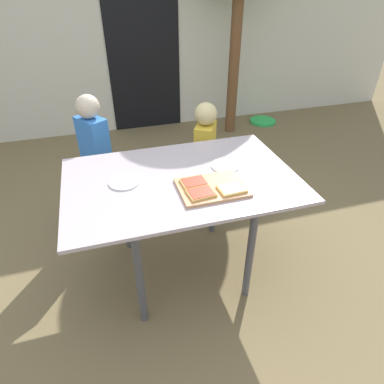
% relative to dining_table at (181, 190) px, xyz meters
% --- Properties ---
extents(ground_plane, '(16.00, 16.00, 0.00)m').
position_rel_dining_table_xyz_m(ground_plane, '(0.00, 0.00, -0.69)').
color(ground_plane, brown).
extents(house_wall_back, '(8.00, 0.20, 2.42)m').
position_rel_dining_table_xyz_m(house_wall_back, '(0.00, 2.80, 0.52)').
color(house_wall_back, beige).
rests_on(house_wall_back, ground).
extents(house_door, '(0.90, 0.02, 2.00)m').
position_rel_dining_table_xyz_m(house_door, '(0.25, 2.70, 0.31)').
color(house_door, black).
rests_on(house_door, ground).
extents(dining_table, '(1.40, 0.92, 0.78)m').
position_rel_dining_table_xyz_m(dining_table, '(0.00, 0.00, 0.00)').
color(dining_table, '#B1A1A8').
rests_on(dining_table, ground).
extents(cutting_board, '(0.38, 0.29, 0.02)m').
position_rel_dining_table_xyz_m(cutting_board, '(0.14, -0.17, 0.10)').
color(cutting_board, tan).
rests_on(cutting_board, dining_table).
extents(pizza_slice_near_left, '(0.16, 0.13, 0.02)m').
position_rel_dining_table_xyz_m(pizza_slice_near_left, '(0.05, -0.23, 0.11)').
color(pizza_slice_near_left, tan).
rests_on(pizza_slice_near_left, cutting_board).
extents(pizza_slice_far_left, '(0.15, 0.12, 0.02)m').
position_rel_dining_table_xyz_m(pizza_slice_far_left, '(0.05, -0.11, 0.11)').
color(pizza_slice_far_left, tan).
rests_on(pizza_slice_far_left, cutting_board).
extents(pizza_slice_near_right, '(0.15, 0.12, 0.02)m').
position_rel_dining_table_xyz_m(pizza_slice_near_right, '(0.23, -0.24, 0.11)').
color(pizza_slice_near_right, tan).
rests_on(pizza_slice_near_right, cutting_board).
extents(plate_white_right, '(0.18, 0.18, 0.01)m').
position_rel_dining_table_xyz_m(plate_white_right, '(0.31, 0.06, 0.09)').
color(plate_white_right, white).
rests_on(plate_white_right, dining_table).
extents(plate_white_left, '(0.18, 0.18, 0.01)m').
position_rel_dining_table_xyz_m(plate_white_left, '(-0.34, 0.04, 0.09)').
color(plate_white_left, white).
rests_on(plate_white_left, dining_table).
extents(child_left, '(0.25, 0.28, 1.09)m').
position_rel_dining_table_xyz_m(child_left, '(-0.49, 0.78, -0.06)').
color(child_left, '#392F5A').
rests_on(child_left, ground).
extents(child_right, '(0.24, 0.28, 0.98)m').
position_rel_dining_table_xyz_m(child_right, '(0.38, 0.68, -0.12)').
color(child_right, '#40436D').
rests_on(child_right, ground).
extents(garden_hose_coil, '(0.36, 0.36, 0.03)m').
position_rel_dining_table_xyz_m(garden_hose_coil, '(1.83, 2.37, -0.67)').
color(garden_hose_coil, green).
rests_on(garden_hose_coil, ground).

